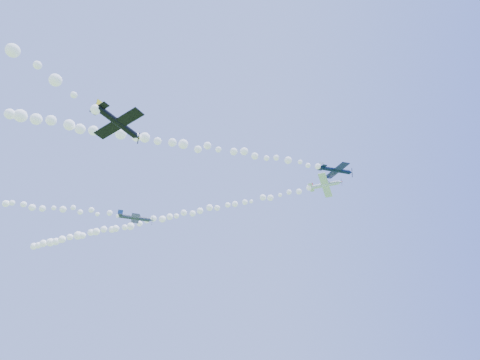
{
  "coord_description": "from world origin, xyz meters",
  "views": [
    {
      "loc": [
        5.8,
        -70.17,
        2.0
      ],
      "look_at": [
        5.6,
        -5.34,
        46.1
      ],
      "focal_mm": 30.0,
      "sensor_mm": 36.0,
      "label": 1
    }
  ],
  "objects_px": {
    "plane_grey": "(135,218)",
    "plane_black": "(118,123)",
    "plane_navy": "(336,170)",
    "plane_white": "(325,185)"
  },
  "relations": [
    {
      "from": "plane_white",
      "to": "plane_black",
      "type": "relative_size",
      "value": 1.06
    },
    {
      "from": "plane_white",
      "to": "plane_black",
      "type": "xyz_separation_m",
      "value": [
        -35.13,
        -35.09,
        -13.29
      ]
    },
    {
      "from": "plane_grey",
      "to": "plane_black",
      "type": "height_order",
      "value": "plane_grey"
    },
    {
      "from": "plane_white",
      "to": "plane_black",
      "type": "height_order",
      "value": "plane_white"
    },
    {
      "from": "plane_white",
      "to": "plane_navy",
      "type": "bearing_deg",
      "value": -51.69
    },
    {
      "from": "plane_navy",
      "to": "plane_grey",
      "type": "xyz_separation_m",
      "value": [
        -44.3,
        9.74,
        -6.18
      ]
    },
    {
      "from": "plane_white",
      "to": "plane_navy",
      "type": "height_order",
      "value": "plane_navy"
    },
    {
      "from": "plane_navy",
      "to": "plane_black",
      "type": "height_order",
      "value": "plane_navy"
    },
    {
      "from": "plane_white",
      "to": "plane_grey",
      "type": "bearing_deg",
      "value": -165.06
    },
    {
      "from": "plane_grey",
      "to": "plane_black",
      "type": "bearing_deg",
      "value": -95.73
    }
  ]
}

